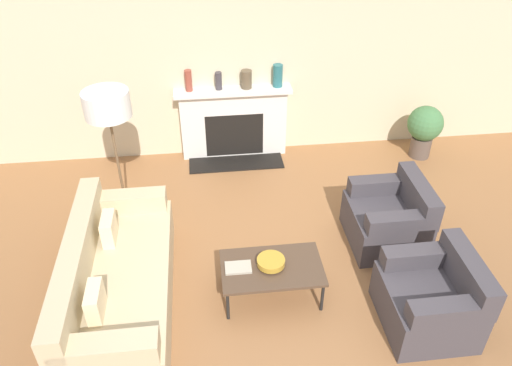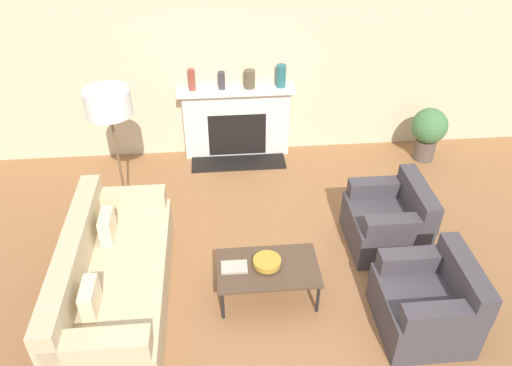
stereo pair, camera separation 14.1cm
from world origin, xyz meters
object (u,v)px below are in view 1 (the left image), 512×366
object	(u,v)px
coffee_table	(272,269)
potted_plant	(425,128)
floor_lamp	(108,113)
fireplace	(234,123)
mantel_vase_right	(278,76)
couch	(116,281)
bowl	(271,262)
armchair_near	(432,299)
mantel_vase_center_left	(219,81)
mantel_vase_center_right	(246,79)
book	(238,268)
mantel_vase_left	(188,81)
armchair_far	(389,219)

from	to	relation	value
coffee_table	potted_plant	world-z (taller)	potted_plant
coffee_table	floor_lamp	size ratio (longest dim) A/B	0.60
fireplace	mantel_vase_right	xyz separation A→B (m)	(0.61, 0.02, 0.67)
couch	bowl	xyz separation A→B (m)	(1.50, -0.05, 0.13)
armchair_near	potted_plant	xyz separation A→B (m)	(1.07, 2.88, 0.15)
couch	fireplace	bearing A→B (deg)	-27.21
armchair_near	potted_plant	bearing A→B (deg)	159.57
mantel_vase_center_left	mantel_vase_center_right	size ratio (longest dim) A/B	0.98
couch	coffee_table	xyz separation A→B (m)	(1.51, -0.07, 0.05)
armchair_near	mantel_vase_right	bearing A→B (deg)	-163.55
book	mantel_vase_left	world-z (taller)	mantel_vase_left
armchair_far	floor_lamp	xyz separation A→B (m)	(-2.98, 0.79, 1.09)
mantel_vase_right	fireplace	bearing A→B (deg)	-178.54
mantel_vase_center_right	bowl	bearing A→B (deg)	-91.01
fireplace	book	world-z (taller)	fireplace
fireplace	bowl	distance (m)	2.71
coffee_table	potted_plant	xyz separation A→B (m)	(2.49, 2.36, 0.11)
armchair_far	mantel_vase_center_right	size ratio (longest dim) A/B	3.49
mantel_vase_center_right	armchair_near	bearing A→B (deg)	-66.98
coffee_table	mantel_vase_right	world-z (taller)	mantel_vase_right
armchair_near	book	xyz separation A→B (m)	(-1.75, 0.53, 0.09)
armchair_far	mantel_vase_center_left	size ratio (longest dim) A/B	3.56
fireplace	armchair_far	distance (m)	2.60
mantel_vase_center_left	mantel_vase_center_right	distance (m)	0.37
armchair_far	book	world-z (taller)	armchair_far
fireplace	book	xyz separation A→B (m)	(-0.18, -2.71, -0.10)
armchair_near	mantel_vase_right	distance (m)	3.50
couch	mantel_vase_center_right	xyz separation A→B (m)	(1.55, 2.67, 0.84)
fireplace	couch	bearing A→B (deg)	-117.21
fireplace	couch	size ratio (longest dim) A/B	0.74
fireplace	potted_plant	xyz separation A→B (m)	(2.64, -0.36, -0.04)
coffee_table	mantel_vase_center_left	xyz separation A→B (m)	(-0.33, 2.74, 0.79)
book	floor_lamp	xyz separation A→B (m)	(-1.23, 1.43, 1.01)
bowl	potted_plant	distance (m)	3.43
floor_lamp	potted_plant	bearing A→B (deg)	12.70
floor_lamp	fireplace	bearing A→B (deg)	42.05
book	floor_lamp	bearing A→B (deg)	131.38
book	mantel_vase_right	bearing A→B (deg)	74.54
armchair_far	fireplace	bearing A→B (deg)	-142.77
armchair_far	floor_lamp	world-z (taller)	floor_lamp
armchair_far	mantel_vase_center_left	world-z (taller)	mantel_vase_center_left
floor_lamp	bowl	bearing A→B (deg)	-42.66
fireplace	coffee_table	xyz separation A→B (m)	(0.15, -2.72, -0.14)
book	mantel_vase_right	distance (m)	2.94
bowl	couch	bearing A→B (deg)	177.99
couch	potted_plant	bearing A→B (deg)	-60.22
mantel_vase_left	mantel_vase_center_left	xyz separation A→B (m)	(0.39, 0.00, -0.02)
armchair_near	mantel_vase_center_left	bearing A→B (deg)	-151.68
book	mantel_vase_center_left	bearing A→B (deg)	90.77
mantel_vase_center_left	potted_plant	world-z (taller)	mantel_vase_center_left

